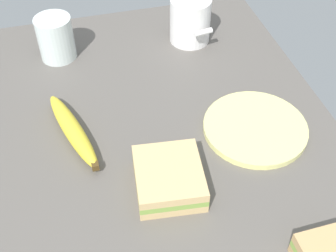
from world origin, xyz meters
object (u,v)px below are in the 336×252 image
(plate_of_food, at_px, (255,128))
(sandwich_main, at_px, (169,178))
(glass_of_milk, at_px, (56,41))
(banana, at_px, (73,130))
(coffee_mug_black, at_px, (190,20))

(plate_of_food, height_order, sandwich_main, sandwich_main)
(glass_of_milk, height_order, banana, glass_of_milk)
(plate_of_food, distance_m, coffee_mug_black, 0.32)
(glass_of_milk, bearing_deg, coffee_mug_black, 87.69)
(coffee_mug_black, relative_size, sandwich_main, 0.89)
(plate_of_food, xyz_separation_m, coffee_mug_black, (-0.31, -0.03, 0.05))
(plate_of_food, relative_size, glass_of_milk, 2.02)
(plate_of_food, relative_size, banana, 0.92)
(coffee_mug_black, relative_size, glass_of_milk, 1.21)
(sandwich_main, height_order, glass_of_milk, glass_of_milk)
(sandwich_main, height_order, banana, sandwich_main)
(plate_of_food, distance_m, sandwich_main, 0.21)
(plate_of_food, bearing_deg, banana, -102.16)
(plate_of_food, bearing_deg, coffee_mug_black, -174.05)
(sandwich_main, bearing_deg, banana, -138.05)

